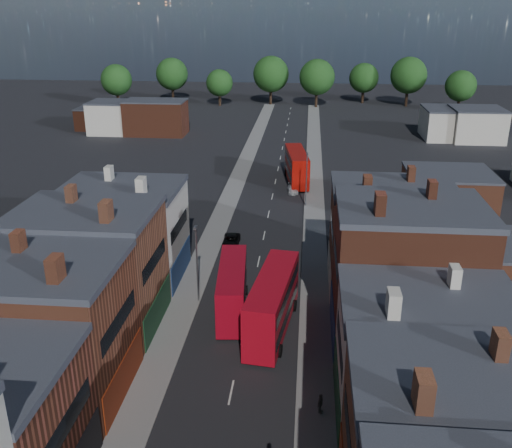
% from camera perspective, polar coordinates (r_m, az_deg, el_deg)
% --- Properties ---
extents(pavement_west, '(3.00, 200.00, 0.12)m').
position_cam_1_polar(pavement_west, '(76.24, -3.94, -0.38)').
color(pavement_west, gray).
rests_on(pavement_west, ground).
extents(pavement_east, '(3.00, 200.00, 0.12)m').
position_cam_1_polar(pavement_east, '(75.33, 5.87, -0.71)').
color(pavement_east, gray).
rests_on(pavement_east, ground).
extents(lamp_post_2, '(0.25, 0.70, 8.12)m').
position_cam_1_polar(lamp_post_2, '(56.10, -5.95, -3.49)').
color(lamp_post_2, slate).
rests_on(lamp_post_2, ground).
extents(lamp_post_3, '(0.25, 0.70, 8.12)m').
position_cam_1_polar(lamp_post_3, '(83.27, 5.07, 4.85)').
color(lamp_post_3, slate).
rests_on(lamp_post_3, ground).
extents(bus_0, '(3.48, 11.15, 4.74)m').
position_cam_1_polar(bus_0, '(54.94, -2.39, -6.44)').
color(bus_0, '#B10A1C').
rests_on(bus_0, ground).
extents(bus_1, '(4.36, 12.65, 5.35)m').
position_cam_1_polar(bus_1, '(51.80, 1.67, -7.85)').
color(bus_1, red).
rests_on(bus_1, ground).
extents(bus_2, '(4.47, 12.59, 5.32)m').
position_cam_1_polar(bus_2, '(95.11, 4.08, 5.81)').
color(bus_2, '#9A0C06').
rests_on(bus_2, ground).
extents(car_2, '(2.20, 4.46, 1.22)m').
position_cam_1_polar(car_2, '(70.60, -2.49, -1.68)').
color(car_2, black).
rests_on(car_2, ground).
extents(car_3, '(1.93, 3.95, 1.11)m').
position_cam_1_polar(car_3, '(90.64, 3.70, 3.51)').
color(car_3, silver).
rests_on(car_3, ground).
extents(ped_3, '(0.74, 1.01, 1.58)m').
position_cam_1_polar(ped_3, '(43.63, 6.45, -17.40)').
color(ped_3, '#5E5850').
rests_on(ped_3, pavement_east).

